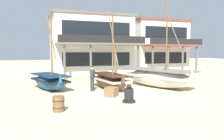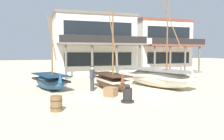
{
  "view_description": "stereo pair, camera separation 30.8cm",
  "coord_description": "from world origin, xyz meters",
  "px_view_note": "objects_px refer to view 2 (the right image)",
  "views": [
    {
      "loc": [
        -5.36,
        -13.81,
        2.68
      ],
      "look_at": [
        0.0,
        1.0,
        1.4
      ],
      "focal_mm": 37.08,
      "sensor_mm": 36.0,
      "label": 1
    },
    {
      "loc": [
        -5.07,
        -13.91,
        2.68
      ],
      "look_at": [
        0.0,
        1.0,
        1.4
      ],
      "focal_mm": 37.08,
      "sensor_mm": 36.0,
      "label": 2
    }
  ],
  "objects_px": {
    "fishing_boat_far_right": "(50,81)",
    "capstan_winch": "(128,95)",
    "cargo_crate": "(111,92)",
    "harbor_building_main": "(93,45)",
    "fisherman_by_hull": "(92,79)",
    "fishing_boat_near_left": "(110,80)",
    "wooden_barrel": "(56,103)",
    "harbor_building_annex": "(157,46)",
    "fishing_boat_centre_large": "(159,77)"
  },
  "relations": [
    {
      "from": "fisherman_by_hull",
      "to": "cargo_crate",
      "type": "distance_m",
      "value": 2.31
    },
    {
      "from": "fisherman_by_hull",
      "to": "capstan_winch",
      "type": "distance_m",
      "value": 4.08
    },
    {
      "from": "wooden_barrel",
      "to": "harbor_building_annex",
      "type": "relative_size",
      "value": 0.08
    },
    {
      "from": "fishing_boat_near_left",
      "to": "wooden_barrel",
      "type": "bearing_deg",
      "value": -129.39
    },
    {
      "from": "fishing_boat_near_left",
      "to": "harbor_building_main",
      "type": "distance_m",
      "value": 11.79
    },
    {
      "from": "fishing_boat_near_left",
      "to": "wooden_barrel",
      "type": "distance_m",
      "value": 6.67
    },
    {
      "from": "harbor_building_main",
      "to": "fishing_boat_far_right",
      "type": "bearing_deg",
      "value": -118.98
    },
    {
      "from": "fisherman_by_hull",
      "to": "harbor_building_main",
      "type": "bearing_deg",
      "value": 75.53
    },
    {
      "from": "fishing_boat_far_right",
      "to": "harbor_building_annex",
      "type": "distance_m",
      "value": 20.21
    },
    {
      "from": "fishing_boat_near_left",
      "to": "fisherman_by_hull",
      "type": "height_order",
      "value": "fishing_boat_near_left"
    },
    {
      "from": "fisherman_by_hull",
      "to": "capstan_winch",
      "type": "bearing_deg",
      "value": -76.69
    },
    {
      "from": "fishing_boat_near_left",
      "to": "harbor_building_annex",
      "type": "distance_m",
      "value": 18.02
    },
    {
      "from": "fishing_boat_centre_large",
      "to": "cargo_crate",
      "type": "relative_size",
      "value": 11.96
    },
    {
      "from": "fishing_boat_far_right",
      "to": "harbor_building_main",
      "type": "height_order",
      "value": "harbor_building_main"
    },
    {
      "from": "fishing_boat_near_left",
      "to": "fishing_boat_far_right",
      "type": "bearing_deg",
      "value": 165.66
    },
    {
      "from": "capstan_winch",
      "to": "fishing_boat_far_right",
      "type": "bearing_deg",
      "value": 122.83
    },
    {
      "from": "fisherman_by_hull",
      "to": "wooden_barrel",
      "type": "distance_m",
      "value": 5.4
    },
    {
      "from": "fishing_boat_far_right",
      "to": "cargo_crate",
      "type": "relative_size",
      "value": 7.9
    },
    {
      "from": "capstan_winch",
      "to": "wooden_barrel",
      "type": "height_order",
      "value": "capstan_winch"
    },
    {
      "from": "fishing_boat_near_left",
      "to": "wooden_barrel",
      "type": "height_order",
      "value": "fishing_boat_near_left"
    },
    {
      "from": "capstan_winch",
      "to": "cargo_crate",
      "type": "bearing_deg",
      "value": 100.66
    },
    {
      "from": "wooden_barrel",
      "to": "harbor_building_main",
      "type": "xyz_separation_m",
      "value": [
        5.85,
        16.47,
        3.12
      ]
    },
    {
      "from": "harbor_building_main",
      "to": "fisherman_by_hull",
      "type": "bearing_deg",
      "value": -104.47
    },
    {
      "from": "wooden_barrel",
      "to": "cargo_crate",
      "type": "distance_m",
      "value": 4.18
    },
    {
      "from": "wooden_barrel",
      "to": "cargo_crate",
      "type": "xyz_separation_m",
      "value": [
        3.38,
        2.45,
        -0.08
      ]
    },
    {
      "from": "cargo_crate",
      "to": "fisherman_by_hull",
      "type": "bearing_deg",
      "value": 105.46
    },
    {
      "from": "harbor_building_main",
      "to": "fishing_boat_centre_large",
      "type": "bearing_deg",
      "value": -80.23
    },
    {
      "from": "capstan_winch",
      "to": "cargo_crate",
      "type": "xyz_separation_m",
      "value": [
        -0.34,
        1.79,
        -0.1
      ]
    },
    {
      "from": "wooden_barrel",
      "to": "harbor_building_main",
      "type": "relative_size",
      "value": 0.07
    },
    {
      "from": "fishing_boat_far_right",
      "to": "fisherman_by_hull",
      "type": "xyz_separation_m",
      "value": [
        2.63,
        -1.58,
        0.23
      ]
    },
    {
      "from": "fishing_boat_centre_large",
      "to": "fisherman_by_hull",
      "type": "distance_m",
      "value": 5.11
    },
    {
      "from": "fishing_boat_far_right",
      "to": "harbor_building_main",
      "type": "xyz_separation_m",
      "value": [
        5.7,
        10.28,
        2.86
      ]
    },
    {
      "from": "fishing_boat_centre_large",
      "to": "wooden_barrel",
      "type": "height_order",
      "value": "fishing_boat_centre_large"
    },
    {
      "from": "fishing_boat_centre_large",
      "to": "capstan_winch",
      "type": "xyz_separation_m",
      "value": [
        -4.17,
        -3.95,
        -0.37
      ]
    },
    {
      "from": "capstan_winch",
      "to": "wooden_barrel",
      "type": "bearing_deg",
      "value": -169.93
    },
    {
      "from": "capstan_winch",
      "to": "harbor_building_annex",
      "type": "xyz_separation_m",
      "value": [
        12.06,
        18.03,
        3.08
      ]
    },
    {
      "from": "fishing_boat_centre_large",
      "to": "harbor_building_annex",
      "type": "xyz_separation_m",
      "value": [
        7.88,
        14.07,
        2.71
      ]
    },
    {
      "from": "fishing_boat_centre_large",
      "to": "harbor_building_annex",
      "type": "bearing_deg",
      "value": 60.74
    },
    {
      "from": "fishing_boat_centre_large",
      "to": "cargo_crate",
      "type": "height_order",
      "value": "fishing_boat_centre_large"
    },
    {
      "from": "wooden_barrel",
      "to": "fishing_boat_far_right",
      "type": "bearing_deg",
      "value": 88.57
    },
    {
      "from": "fishing_boat_near_left",
      "to": "fishing_boat_centre_large",
      "type": "height_order",
      "value": "fishing_boat_centre_large"
    },
    {
      "from": "fishing_boat_far_right",
      "to": "harbor_building_annex",
      "type": "xyz_separation_m",
      "value": [
        15.62,
        12.5,
        2.85
      ]
    },
    {
      "from": "fishing_boat_centre_large",
      "to": "fishing_boat_far_right",
      "type": "relative_size",
      "value": 1.51
    },
    {
      "from": "fishing_boat_far_right",
      "to": "capstan_winch",
      "type": "height_order",
      "value": "fishing_boat_far_right"
    },
    {
      "from": "wooden_barrel",
      "to": "capstan_winch",
      "type": "bearing_deg",
      "value": 10.07
    },
    {
      "from": "fisherman_by_hull",
      "to": "fishing_boat_near_left",
      "type": "bearing_deg",
      "value": 20.64
    },
    {
      "from": "fishing_boat_centre_large",
      "to": "fisherman_by_hull",
      "type": "relative_size",
      "value": 4.68
    },
    {
      "from": "fishing_boat_centre_large",
      "to": "fishing_boat_near_left",
      "type": "bearing_deg",
      "value": 171.68
    },
    {
      "from": "fishing_boat_near_left",
      "to": "fisherman_by_hull",
      "type": "bearing_deg",
      "value": -159.36
    },
    {
      "from": "fishing_boat_near_left",
      "to": "harbor_building_main",
      "type": "relative_size",
      "value": 0.61
    }
  ]
}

